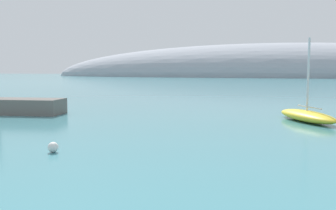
# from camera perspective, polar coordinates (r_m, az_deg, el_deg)

# --- Properties ---
(distant_ridge) EXTENTS (285.96, 68.57, 39.80)m
(distant_ridge) POSITION_cam_1_polar(r_m,az_deg,el_deg) (227.25, 15.85, 4.27)
(distant_ridge) COLOR #999EA8
(distant_ridge) RESTS_ON ground
(sailboat_yellow_near_shore) EXTENTS (5.92, 7.96, 7.55)m
(sailboat_yellow_near_shore) POSITION_cam_1_polar(r_m,az_deg,el_deg) (35.45, 20.85, -1.54)
(sailboat_yellow_near_shore) COLOR yellow
(sailboat_yellow_near_shore) RESTS_ON water
(mooring_buoy_white) EXTENTS (0.60, 0.60, 0.60)m
(mooring_buoy_white) POSITION_cam_1_polar(r_m,az_deg,el_deg) (22.03, -17.52, -6.31)
(mooring_buoy_white) COLOR silver
(mooring_buoy_white) RESTS_ON water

